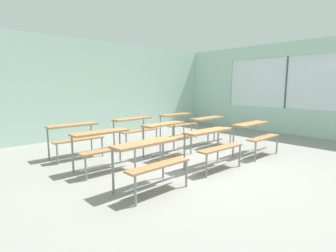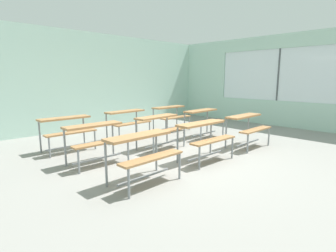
{
  "view_description": "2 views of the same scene",
  "coord_description": "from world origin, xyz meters",
  "px_view_note": "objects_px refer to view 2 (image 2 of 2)",
  "views": [
    {
      "loc": [
        -3.8,
        -3.3,
        1.6
      ],
      "look_at": [
        0.16,
        1.01,
        0.7
      ],
      "focal_mm": 28.0,
      "sensor_mm": 36.0,
      "label": 1
    },
    {
      "loc": [
        -3.8,
        -3.3,
        1.6
      ],
      "look_at": [
        0.41,
        1.05,
        0.49
      ],
      "focal_mm": 28.0,
      "sensor_mm": 36.0,
      "label": 2
    }
  ],
  "objects_px": {
    "desk_bench_r0c2": "(248,123)",
    "desk_bench_r1c1": "(160,124)",
    "desk_bench_r0c0": "(143,147)",
    "desk_bench_r1c0": "(96,134)",
    "desk_bench_r1c2": "(204,117)",
    "desk_bench_r2c0": "(67,126)",
    "desk_bench_r2c1": "(128,118)",
    "desk_bench_r2c2": "(171,113)",
    "desk_bench_r0c1": "(205,132)"
  },
  "relations": [
    {
      "from": "desk_bench_r0c1",
      "to": "desk_bench_r2c1",
      "type": "xyz_separation_m",
      "value": [
        0.02,
        2.59,
        0.0
      ]
    },
    {
      "from": "desk_bench_r1c1",
      "to": "desk_bench_r1c2",
      "type": "bearing_deg",
      "value": -2.04
    },
    {
      "from": "desk_bench_r2c0",
      "to": "desk_bench_r2c2",
      "type": "height_order",
      "value": "same"
    },
    {
      "from": "desk_bench_r0c0",
      "to": "desk_bench_r1c0",
      "type": "height_order",
      "value": "same"
    },
    {
      "from": "desk_bench_r2c1",
      "to": "desk_bench_r2c0",
      "type": "bearing_deg",
      "value": 179.52
    },
    {
      "from": "desk_bench_r1c0",
      "to": "desk_bench_r2c2",
      "type": "xyz_separation_m",
      "value": [
        3.21,
        1.24,
        0.0
      ]
    },
    {
      "from": "desk_bench_r0c0",
      "to": "desk_bench_r1c0",
      "type": "distance_m",
      "value": 1.33
    },
    {
      "from": "desk_bench_r1c0",
      "to": "desk_bench_r2c0",
      "type": "distance_m",
      "value": 1.26
    },
    {
      "from": "desk_bench_r2c1",
      "to": "desk_bench_r0c1",
      "type": "bearing_deg",
      "value": -92.36
    },
    {
      "from": "desk_bench_r0c1",
      "to": "desk_bench_r1c1",
      "type": "height_order",
      "value": "same"
    },
    {
      "from": "desk_bench_r2c0",
      "to": "desk_bench_r0c2",
      "type": "bearing_deg",
      "value": -38.27
    },
    {
      "from": "desk_bench_r0c0",
      "to": "desk_bench_r2c1",
      "type": "distance_m",
      "value": 3.07
    },
    {
      "from": "desk_bench_r0c2",
      "to": "desk_bench_r1c2",
      "type": "xyz_separation_m",
      "value": [
        0.08,
        1.35,
        0.0
      ]
    },
    {
      "from": "desk_bench_r0c2",
      "to": "desk_bench_r2c0",
      "type": "bearing_deg",
      "value": 140.41
    },
    {
      "from": "desk_bench_r0c2",
      "to": "desk_bench_r2c1",
      "type": "bearing_deg",
      "value": 119.49
    },
    {
      "from": "desk_bench_r1c0",
      "to": "desk_bench_r1c2",
      "type": "distance_m",
      "value": 3.23
    },
    {
      "from": "desk_bench_r0c0",
      "to": "desk_bench_r0c2",
      "type": "xyz_separation_m",
      "value": [
        3.09,
        -0.02,
        0.0
      ]
    },
    {
      "from": "desk_bench_r2c1",
      "to": "desk_bench_r2c2",
      "type": "distance_m",
      "value": 1.57
    },
    {
      "from": "desk_bench_r0c0",
      "to": "desk_bench_r1c1",
      "type": "relative_size",
      "value": 0.98
    },
    {
      "from": "desk_bench_r1c2",
      "to": "desk_bench_r2c1",
      "type": "relative_size",
      "value": 0.99
    },
    {
      "from": "desk_bench_r2c2",
      "to": "desk_bench_r1c2",
      "type": "bearing_deg",
      "value": -88.42
    },
    {
      "from": "desk_bench_r0c1",
      "to": "desk_bench_r2c0",
      "type": "relative_size",
      "value": 1.01
    },
    {
      "from": "desk_bench_r1c0",
      "to": "desk_bench_r1c1",
      "type": "xyz_separation_m",
      "value": [
        1.59,
        -0.02,
        0.0
      ]
    },
    {
      "from": "desk_bench_r0c1",
      "to": "desk_bench_r2c0",
      "type": "xyz_separation_m",
      "value": [
        -1.64,
        2.55,
        0.0
      ]
    },
    {
      "from": "desk_bench_r0c2",
      "to": "desk_bench_r2c2",
      "type": "bearing_deg",
      "value": 88.5
    },
    {
      "from": "desk_bench_r0c2",
      "to": "desk_bench_r2c2",
      "type": "height_order",
      "value": "same"
    },
    {
      "from": "desk_bench_r2c0",
      "to": "desk_bench_r2c1",
      "type": "bearing_deg",
      "value": 2.64
    },
    {
      "from": "desk_bench_r0c2",
      "to": "desk_bench_r1c2",
      "type": "height_order",
      "value": "same"
    },
    {
      "from": "desk_bench_r1c2",
      "to": "desk_bench_r2c0",
      "type": "distance_m",
      "value": 3.48
    },
    {
      "from": "desk_bench_r1c2",
      "to": "desk_bench_r2c0",
      "type": "relative_size",
      "value": 1.0
    },
    {
      "from": "desk_bench_r1c0",
      "to": "desk_bench_r2c2",
      "type": "height_order",
      "value": "same"
    },
    {
      "from": "desk_bench_r0c2",
      "to": "desk_bench_r1c1",
      "type": "xyz_separation_m",
      "value": [
        -1.55,
        1.33,
        0.0
      ]
    },
    {
      "from": "desk_bench_r0c2",
      "to": "desk_bench_r0c0",
      "type": "bearing_deg",
      "value": 179.57
    },
    {
      "from": "desk_bench_r1c1",
      "to": "desk_bench_r2c2",
      "type": "height_order",
      "value": "same"
    },
    {
      "from": "desk_bench_r0c1",
      "to": "desk_bench_r0c2",
      "type": "bearing_deg",
      "value": -0.34
    },
    {
      "from": "desk_bench_r0c0",
      "to": "desk_bench_r2c1",
      "type": "bearing_deg",
      "value": 58.01
    },
    {
      "from": "desk_bench_r0c0",
      "to": "desk_bench_r2c0",
      "type": "relative_size",
      "value": 1.0
    },
    {
      "from": "desk_bench_r1c0",
      "to": "desk_bench_r1c2",
      "type": "bearing_deg",
      "value": 1.21
    },
    {
      "from": "desk_bench_r0c1",
      "to": "desk_bench_r1c0",
      "type": "relative_size",
      "value": 1.01
    },
    {
      "from": "desk_bench_r1c1",
      "to": "desk_bench_r1c2",
      "type": "height_order",
      "value": "same"
    },
    {
      "from": "desk_bench_r1c0",
      "to": "desk_bench_r2c0",
      "type": "bearing_deg",
      "value": 91.95
    },
    {
      "from": "desk_bench_r0c0",
      "to": "desk_bench_r2c2",
      "type": "distance_m",
      "value": 4.07
    },
    {
      "from": "desk_bench_r1c0",
      "to": "desk_bench_r2c0",
      "type": "height_order",
      "value": "same"
    },
    {
      "from": "desk_bench_r0c0",
      "to": "desk_bench_r1c1",
      "type": "bearing_deg",
      "value": 39.44
    },
    {
      "from": "desk_bench_r1c2",
      "to": "desk_bench_r0c0",
      "type": "bearing_deg",
      "value": -158.14
    },
    {
      "from": "desk_bench_r2c2",
      "to": "desk_bench_r2c1",
      "type": "bearing_deg",
      "value": 178.76
    },
    {
      "from": "desk_bench_r0c0",
      "to": "desk_bench_r1c2",
      "type": "bearing_deg",
      "value": 21.99
    },
    {
      "from": "desk_bench_r0c0",
      "to": "desk_bench_r0c1",
      "type": "bearing_deg",
      "value": 0.59
    },
    {
      "from": "desk_bench_r0c1",
      "to": "desk_bench_r1c2",
      "type": "bearing_deg",
      "value": 40.71
    },
    {
      "from": "desk_bench_r0c0",
      "to": "desk_bench_r2c2",
      "type": "height_order",
      "value": "same"
    }
  ]
}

